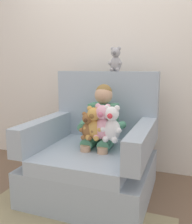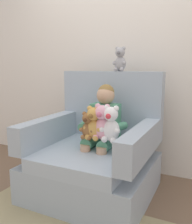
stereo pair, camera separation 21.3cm
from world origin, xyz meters
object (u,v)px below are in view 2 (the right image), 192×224
Objects in this scene: plush_brown at (88,126)px; plush_white at (111,125)px; seated_child at (103,124)px; plush_pink at (102,123)px; plush_grey_on_backrest at (120,60)px; armchair at (95,157)px; plush_honey at (94,124)px.

plush_white reaches higher than plush_brown.
seated_child is 2.56× the size of plush_pink.
plush_pink is 1.30× the size of plush_grey_on_backrest.
armchair is at bearing 165.26° from plush_white.
armchair reaches higher than plush_pink.
armchair is at bearing 96.96° from plush_honey.
plush_honey is at bearing -70.01° from armchair.
plush_brown is at bearing -102.37° from plush_grey_on_backrest.
plush_brown is (-0.06, -0.18, 0.01)m from seated_child.
armchair is 0.33m from seated_child.
plush_brown is at bearing -92.29° from armchair.
seated_child is 2.77× the size of plush_honey.
plush_brown is (-0.01, -0.14, 0.33)m from armchair.
armchair is 3.65× the size of plush_white.
plush_pink is 0.09m from plush_white.
plush_pink is 0.08m from plush_honey.
plush_honey is (0.05, 0.01, 0.02)m from plush_brown.
plush_white is (0.16, 0.00, 0.01)m from plush_honey.
plush_grey_on_backrest is at bearing 89.23° from plush_pink.
plush_pink is at bearing -87.81° from plush_grey_on_backrest.
plush_grey_on_backrest is (-0.11, 0.50, 0.55)m from plush_white.
plush_honey is at bearing -176.49° from plush_pink.
plush_grey_on_backrest is (0.05, 0.50, 0.56)m from plush_honey.
seated_child reaches higher than plush_honey.
plush_grey_on_backrest is (0.10, 0.51, 0.59)m from plush_brown.
plush_pink is (0.12, -0.12, 0.37)m from armchair.
seated_child is at bearing 149.96° from plush_white.
plush_pink is at bearing -67.18° from seated_child.
plush_white reaches higher than plush_honey.
seated_child is 3.38× the size of plush_brown.
plush_honey is (-0.01, -0.16, 0.04)m from seated_child.
plush_grey_on_backrest is at bearing 72.44° from plush_brown.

